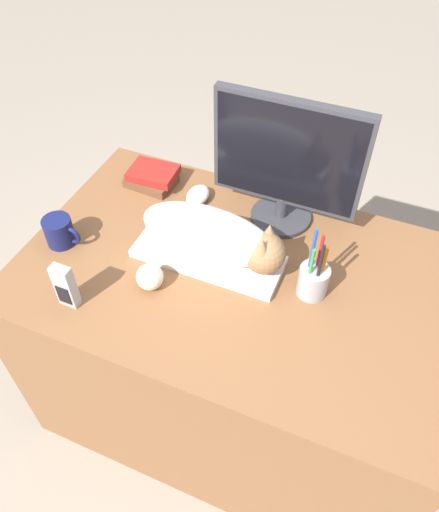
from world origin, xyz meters
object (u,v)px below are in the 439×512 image
(keyboard, at_px, (208,257))
(book_stack, at_px, (152,177))
(monitor, at_px, (287,161))
(baseball, at_px, (150,277))
(computer_mouse, at_px, (198,195))
(coffee_mug, at_px, (60,231))
(phone, at_px, (65,286))
(cat, at_px, (217,237))
(pen_cup, at_px, (313,279))

(keyboard, bearing_deg, book_stack, 141.93)
(monitor, relative_size, baseball, 5.84)
(computer_mouse, relative_size, coffee_mug, 0.87)
(phone, bearing_deg, coffee_mug, 129.85)
(baseball, bearing_deg, coffee_mug, 171.72)
(cat, height_order, monitor, monitor)
(pen_cup, height_order, baseball, pen_cup)
(coffee_mug, bearing_deg, computer_mouse, 48.56)
(cat, relative_size, coffee_mug, 3.65)
(baseball, xyz_separation_m, book_stack, (-0.21, 0.40, -0.01))
(computer_mouse, distance_m, coffee_mug, 0.44)
(computer_mouse, distance_m, phone, 0.53)
(keyboard, relative_size, monitor, 0.99)
(phone, relative_size, book_stack, 0.82)
(monitor, bearing_deg, phone, -127.79)
(keyboard, xyz_separation_m, computer_mouse, (-0.14, 0.23, 0.01))
(pen_cup, xyz_separation_m, phone, (-0.58, -0.29, 0.02))
(keyboard, height_order, computer_mouse, computer_mouse)
(keyboard, distance_m, cat, 0.09)
(pen_cup, bearing_deg, baseball, -159.83)
(pen_cup, bearing_deg, book_stack, 158.39)
(pen_cup, xyz_separation_m, baseball, (-0.41, -0.15, -0.02))
(baseball, bearing_deg, cat, 49.13)
(cat, xyz_separation_m, computer_mouse, (-0.16, 0.23, -0.08))
(computer_mouse, height_order, coffee_mug, coffee_mug)
(computer_mouse, distance_m, pen_cup, 0.50)
(monitor, distance_m, computer_mouse, 0.34)
(computer_mouse, bearing_deg, book_stack, 173.88)
(cat, xyz_separation_m, phone, (-0.30, -0.29, -0.04))
(monitor, height_order, book_stack, monitor)
(cat, xyz_separation_m, baseball, (-0.13, -0.15, -0.07))
(coffee_mug, xyz_separation_m, book_stack, (0.12, 0.35, -0.02))
(phone, bearing_deg, baseball, 38.39)
(cat, distance_m, pen_cup, 0.28)
(monitor, distance_m, phone, 0.69)
(monitor, xyz_separation_m, phone, (-0.41, -0.53, -0.15))
(monitor, relative_size, phone, 3.19)
(baseball, height_order, phone, phone)
(computer_mouse, distance_m, book_stack, 0.18)
(baseball, bearing_deg, keyboard, 55.44)
(keyboard, relative_size, coffee_mug, 3.75)
(coffee_mug, xyz_separation_m, pen_cup, (0.73, 0.10, 0.01))
(keyboard, bearing_deg, baseball, -124.56)
(coffee_mug, height_order, phone, phone)
(cat, distance_m, phone, 0.42)
(coffee_mug, distance_m, pen_cup, 0.74)
(coffee_mug, bearing_deg, pen_cup, 8.08)
(computer_mouse, height_order, phone, phone)
(cat, relative_size, monitor, 0.96)
(computer_mouse, bearing_deg, baseball, -85.31)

